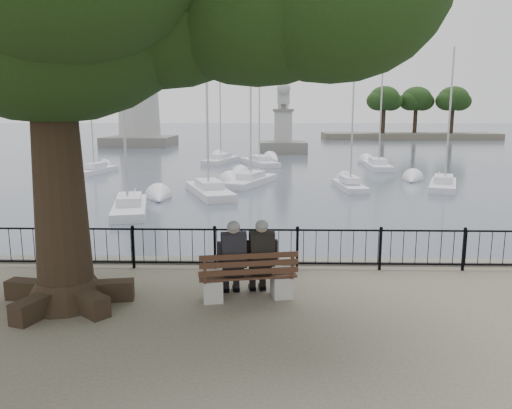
{
  "coord_description": "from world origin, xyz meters",
  "views": [
    {
      "loc": [
        0.29,
        -9.19,
        3.78
      ],
      "look_at": [
        0.0,
        2.5,
        1.6
      ],
      "focal_mm": 35.0,
      "sensor_mm": 36.0,
      "label": 1
    }
  ],
  "objects_px": {
    "bench": "(248,282)",
    "person_right": "(260,261)",
    "lion_monument": "(283,135)",
    "person_left": "(233,262)",
    "lighthouse": "(137,59)"
  },
  "relations": [
    {
      "from": "bench",
      "to": "person_right",
      "type": "relative_size",
      "value": 1.24
    },
    {
      "from": "person_left",
      "to": "person_right",
      "type": "distance_m",
      "value": 0.57
    },
    {
      "from": "bench",
      "to": "person_right",
      "type": "distance_m",
      "value": 0.5
    },
    {
      "from": "bench",
      "to": "lion_monument",
      "type": "distance_m",
      "value": 49.48
    },
    {
      "from": "person_right",
      "to": "lighthouse",
      "type": "distance_m",
      "value": 64.76
    },
    {
      "from": "bench",
      "to": "lion_monument",
      "type": "bearing_deg",
      "value": 87.54
    },
    {
      "from": "bench",
      "to": "person_left",
      "type": "height_order",
      "value": "person_left"
    },
    {
      "from": "person_right",
      "to": "lighthouse",
      "type": "relative_size",
      "value": 0.06
    },
    {
      "from": "person_right",
      "to": "lion_monument",
      "type": "height_order",
      "value": "lion_monument"
    },
    {
      "from": "lion_monument",
      "to": "person_right",
      "type": "bearing_deg",
      "value": -92.17
    },
    {
      "from": "person_right",
      "to": "lighthouse",
      "type": "xyz_separation_m",
      "value": [
        -18.13,
        61.32,
        10.23
      ]
    },
    {
      "from": "person_left",
      "to": "lighthouse",
      "type": "bearing_deg",
      "value": 105.97
    },
    {
      "from": "bench",
      "to": "lighthouse",
      "type": "relative_size",
      "value": 0.07
    },
    {
      "from": "bench",
      "to": "lion_monument",
      "type": "relative_size",
      "value": 0.25
    },
    {
      "from": "person_left",
      "to": "person_right",
      "type": "bearing_deg",
      "value": 10.69
    }
  ]
}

